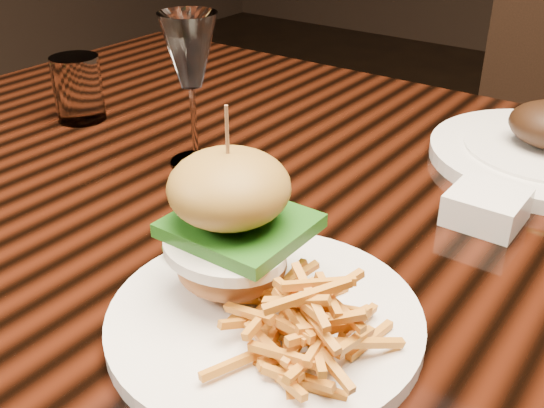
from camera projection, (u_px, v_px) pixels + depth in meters
The scene contains 5 objects.
dining_table at pixel (387, 278), 0.72m from camera, with size 1.60×0.90×0.75m.
burger_plate at pixel (260, 277), 0.51m from camera, with size 0.26×0.26×0.18m.
ramekin at pixel (486, 207), 0.67m from camera, with size 0.07×0.07×0.03m, color white.
wine_glass at pixel (190, 56), 0.74m from camera, with size 0.07×0.07×0.19m.
water_tumbler at pixel (78, 89), 0.92m from camera, with size 0.07×0.07×0.09m, color white.
Camera 1 is at (0.24, -0.56, 1.09)m, focal length 42.00 mm.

